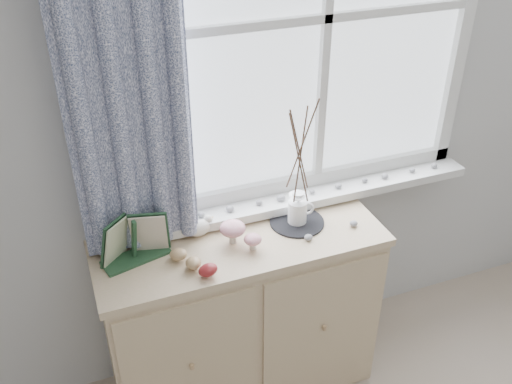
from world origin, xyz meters
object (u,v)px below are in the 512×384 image
(toadstool_cluster, at_px, (238,232))
(twig_pitcher, at_px, (300,150))
(sideboard, at_px, (242,316))
(botanical_book, at_px, (135,241))

(toadstool_cluster, height_order, twig_pitcher, twig_pitcher)
(sideboard, bearing_deg, toadstool_cluster, -137.44)
(twig_pitcher, bearing_deg, toadstool_cluster, -153.65)
(botanical_book, distance_m, twig_pitcher, 0.73)
(toadstool_cluster, bearing_deg, sideboard, 42.56)
(botanical_book, bearing_deg, toadstool_cluster, -17.56)
(sideboard, relative_size, toadstool_cluster, 7.57)
(sideboard, relative_size, botanical_book, 4.00)
(botanical_book, distance_m, toadstool_cluster, 0.41)
(sideboard, height_order, toadstool_cluster, toadstool_cluster)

